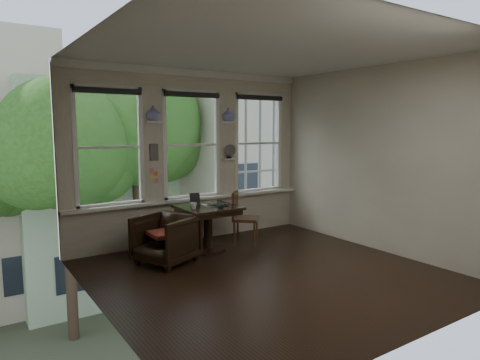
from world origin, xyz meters
TOP-DOWN VIEW (x-y plane):
  - ground at (0.00, 0.00)m, footprint 4.50×4.50m
  - ceiling at (0.00, 0.00)m, footprint 4.50×4.50m
  - wall_back at (0.00, 2.25)m, footprint 4.50×0.00m
  - wall_front at (0.00, -2.25)m, footprint 4.50×0.00m
  - wall_left at (-2.25, 0.00)m, footprint 0.00×4.50m
  - wall_right at (2.25, 0.00)m, footprint 0.00×4.50m
  - window_left at (-1.45, 2.25)m, footprint 1.10×0.12m
  - window_center at (0.00, 2.25)m, footprint 1.10×0.12m
  - window_right at (1.45, 2.25)m, footprint 1.10×0.12m
  - shelf_left at (-0.72, 2.15)m, footprint 0.26×0.16m
  - shelf_right at (0.72, 2.15)m, footprint 0.26×0.16m
  - intercom at (-0.72, 2.18)m, footprint 0.14×0.06m
  - sticky_notes at (-0.72, 2.19)m, footprint 0.16×0.01m
  - desk_fan at (0.72, 2.13)m, footprint 0.20×0.20m
  - vase_left at (-0.72, 2.15)m, footprint 0.24×0.24m
  - vase_right at (0.72, 2.15)m, footprint 0.24×0.24m
  - table at (-0.14, 1.42)m, footprint 0.90×0.90m
  - armchair_left at (-0.96, 1.23)m, footprint 1.04×1.03m
  - cushion_red at (-0.96, 1.23)m, footprint 0.45×0.45m
  - side_chair_right at (0.61, 1.41)m, footprint 0.59×0.59m
  - laptop at (0.02, 1.32)m, footprint 0.42×0.34m
  - mug at (-0.45, 1.31)m, footprint 0.13×0.13m
  - drinking_glass at (-0.05, 1.15)m, footprint 0.16×0.16m
  - tablet at (-0.33, 1.48)m, footprint 0.17×0.11m
  - papers at (-0.06, 1.45)m, footprint 0.24×0.32m

SIDE VIEW (x-z plane):
  - ground at x=0.00m, z-range 0.00..0.00m
  - armchair_left at x=-0.96m, z-range 0.00..0.73m
  - table at x=-0.14m, z-range 0.00..0.75m
  - cushion_red at x=-0.96m, z-range 0.42..0.48m
  - side_chair_right at x=0.61m, z-range 0.00..0.92m
  - papers at x=-0.06m, z-range 0.75..0.75m
  - laptop at x=0.02m, z-range 0.75..0.78m
  - mug at x=-0.45m, z-range 0.75..0.85m
  - drinking_glass at x=-0.05m, z-range 0.75..0.85m
  - tablet at x=-0.33m, z-range 0.75..0.97m
  - sticky_notes at x=-0.72m, z-range 1.13..1.37m
  - wall_back at x=0.00m, z-range -0.75..3.75m
  - wall_front at x=0.00m, z-range -0.75..3.75m
  - wall_left at x=-2.25m, z-range -0.75..3.75m
  - wall_right at x=2.25m, z-range -0.75..3.75m
  - desk_fan at x=0.72m, z-range 1.41..1.65m
  - intercom at x=-0.72m, z-range 1.46..1.74m
  - window_left at x=-1.45m, z-range 0.75..2.65m
  - window_center at x=0.00m, z-range 0.75..2.65m
  - window_right at x=1.45m, z-range 0.75..2.65m
  - shelf_left at x=-0.72m, z-range 2.08..2.12m
  - shelf_right at x=0.72m, z-range 2.08..2.12m
  - vase_left at x=-0.72m, z-range 2.12..2.36m
  - vase_right at x=0.72m, z-range 2.12..2.36m
  - ceiling at x=0.00m, z-range 3.00..3.00m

